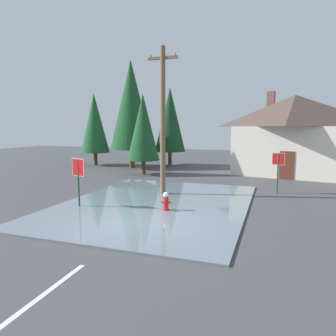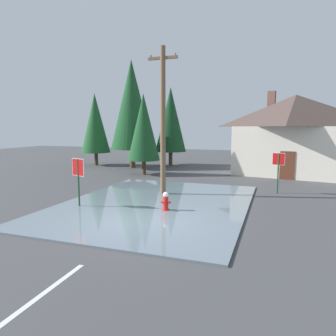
% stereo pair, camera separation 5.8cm
% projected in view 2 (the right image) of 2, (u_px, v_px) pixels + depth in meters
% --- Properties ---
extents(ground_plane, '(80.00, 80.00, 0.10)m').
position_uv_depth(ground_plane, '(142.00, 224.00, 11.93)').
color(ground_plane, '#424244').
extents(flood_puddle, '(8.54, 11.45, 0.07)m').
position_uv_depth(flood_puddle, '(156.00, 203.00, 14.85)').
color(flood_puddle, slate).
rests_on(flood_puddle, ground).
extents(lane_stop_bar, '(4.01, 0.47, 0.01)m').
position_uv_depth(lane_stop_bar, '(144.00, 236.00, 10.48)').
color(lane_stop_bar, silver).
rests_on(lane_stop_bar, ground).
extents(lane_center_stripe, '(0.25, 3.70, 0.01)m').
position_uv_depth(lane_center_stripe, '(32.00, 302.00, 6.52)').
color(lane_center_stripe, silver).
rests_on(lane_center_stripe, ground).
extents(stop_sign_near, '(0.77, 0.25, 2.26)m').
position_uv_depth(stop_sign_near, '(78.00, 173.00, 14.05)').
color(stop_sign_near, '#1E4C28').
rests_on(stop_sign_near, ground).
extents(fire_hydrant, '(0.44, 0.37, 0.87)m').
position_uv_depth(fire_hydrant, '(166.00, 202.00, 13.49)').
color(fire_hydrant, red).
rests_on(fire_hydrant, ground).
extents(utility_pole, '(1.60, 0.28, 7.82)m').
position_uv_depth(utility_pole, '(163.00, 119.00, 16.36)').
color(utility_pole, brown).
rests_on(utility_pole, ground).
extents(stop_sign_far, '(0.67, 0.15, 2.26)m').
position_uv_depth(stop_sign_far, '(278.00, 165.00, 17.12)').
color(stop_sign_far, '#1E4C28').
rests_on(stop_sign_far, ground).
extents(house, '(9.80, 8.06, 6.64)m').
position_uv_depth(house, '(294.00, 133.00, 24.15)').
color(house, silver).
rests_on(house, ground).
extents(pine_tree_tall_left, '(2.99, 2.99, 7.47)m').
position_uv_depth(pine_tree_tall_left, '(171.00, 120.00, 29.69)').
color(pine_tree_tall_left, '#4C3823').
rests_on(pine_tree_tall_left, ground).
extents(pine_tree_mid_left, '(2.50, 2.50, 6.24)m').
position_uv_depth(pine_tree_mid_left, '(144.00, 127.00, 23.81)').
color(pine_tree_mid_left, '#4C3823').
rests_on(pine_tree_mid_left, ground).
extents(pine_tree_short_left, '(2.76, 2.76, 6.91)m').
position_uv_depth(pine_tree_short_left, '(95.00, 123.00, 29.77)').
color(pine_tree_short_left, '#4C3823').
rests_on(pine_tree_short_left, ground).
extents(pine_tree_far_center, '(3.84, 3.84, 9.59)m').
position_uv_depth(pine_tree_far_center, '(132.00, 105.00, 27.52)').
color(pine_tree_far_center, '#4C3823').
rests_on(pine_tree_far_center, ground).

